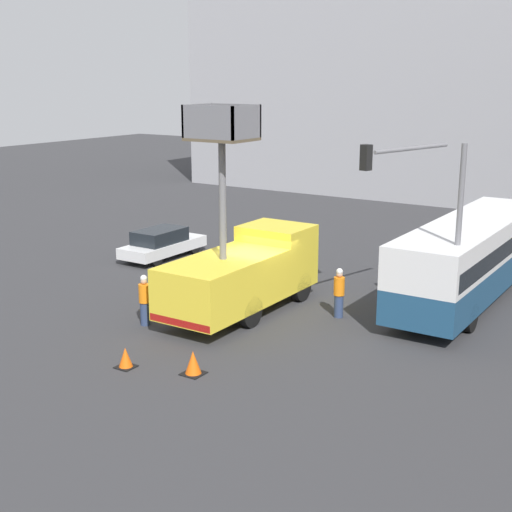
{
  "coord_description": "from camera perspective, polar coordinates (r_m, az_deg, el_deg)",
  "views": [
    {
      "loc": [
        13.28,
        -20.67,
        8.2
      ],
      "look_at": [
        -0.4,
        0.35,
        1.89
      ],
      "focal_mm": 50.0,
      "sensor_mm": 36.0,
      "label": 1
    }
  ],
  "objects": [
    {
      "name": "road_worker_near_truck",
      "position": [
        24.4,
        -8.91,
        -3.52
      ],
      "size": [
        0.38,
        0.38,
        1.77
      ],
      "rotation": [
        0.0,
        0.0,
        1.73
      ],
      "color": "navy",
      "rests_on": "ground_plane"
    },
    {
      "name": "traffic_light_pole",
      "position": [
        24.0,
        13.23,
        4.27
      ],
      "size": [
        4.0,
        3.75,
        6.23
      ],
      "color": "slate",
      "rests_on": "ground_plane"
    },
    {
      "name": "traffic_cone_near_truck",
      "position": [
        21.2,
        -10.4,
        -8.05
      ],
      "size": [
        0.53,
        0.53,
        0.61
      ],
      "color": "black",
      "rests_on": "ground_plane"
    },
    {
      "name": "building_backdrop_far",
      "position": [
        51.51,
        18.65,
        13.37
      ],
      "size": [
        44.0,
        10.0,
        16.34
      ],
      "color": "#9E9EA3",
      "rests_on": "ground_plane"
    },
    {
      "name": "traffic_cone_mid_road",
      "position": [
        20.48,
        -5.05,
        -8.55
      ],
      "size": [
        0.61,
        0.61,
        0.69
      ],
      "color": "black",
      "rests_on": "ground_plane"
    },
    {
      "name": "road_worker_directing",
      "position": [
        25.06,
        6.66,
        -2.95
      ],
      "size": [
        0.38,
        0.38,
        1.78
      ],
      "rotation": [
        0.0,
        0.0,
        2.58
      ],
      "color": "navy",
      "rests_on": "ground_plane"
    },
    {
      "name": "city_bus",
      "position": [
        27.88,
        16.83,
        0.2
      ],
      "size": [
        2.55,
        11.47,
        3.03
      ],
      "rotation": [
        0.0,
        0.0,
        1.74
      ],
      "color": "navy",
      "rests_on": "ground_plane"
    },
    {
      "name": "ground_plane",
      "position": [
        25.9,
        0.33,
        -4.34
      ],
      "size": [
        120.0,
        120.0,
        0.0
      ],
      "primitive_type": "plane",
      "color": "#333335"
    },
    {
      "name": "utility_truck",
      "position": [
        25.28,
        -1.01,
        -1.08
      ],
      "size": [
        2.49,
        6.93,
        7.34
      ],
      "color": "yellow",
      "rests_on": "ground_plane"
    },
    {
      "name": "parked_car_curbside",
      "position": [
        33.38,
        -7.53,
        1.03
      ],
      "size": [
        1.73,
        4.44,
        1.39
      ],
      "color": "silver",
      "rests_on": "ground_plane"
    }
  ]
}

